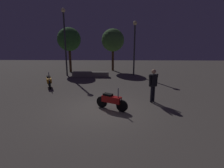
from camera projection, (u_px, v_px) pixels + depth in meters
name	position (u px, v px, depth m)	size (l,w,h in m)	color
ground_plane	(100.00, 109.00, 8.61)	(40.00, 40.00, 0.00)	#605951
motorcycle_red_foreground	(111.00, 101.00, 8.51)	(1.50, 0.89, 1.11)	black
motorcycle_orange_parked_left	(49.00, 81.00, 12.46)	(0.76, 1.56, 1.11)	black
person_rider_beside	(153.00, 83.00, 9.39)	(0.60, 0.45, 1.77)	black
streetlamp_near	(65.00, 35.00, 15.64)	(0.36, 0.36, 5.78)	#38383D
streetlamp_far	(135.00, 41.00, 15.98)	(0.36, 0.36, 4.77)	#38383D
tree_left_bg	(113.00, 40.00, 18.36)	(2.30, 2.30, 4.28)	#4C331E
tree_center_bg	(69.00, 40.00, 17.52)	(2.26, 2.26, 4.35)	#4C331E
planter_wall_low	(91.00, 74.00, 15.84)	(3.16, 0.50, 0.45)	gray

